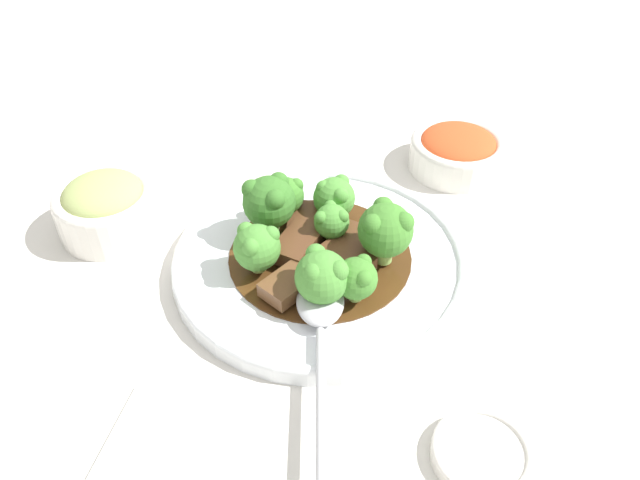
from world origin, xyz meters
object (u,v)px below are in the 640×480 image
beef_strip_3 (356,238)px  beef_strip_4 (292,282)px  broccoli_floret_5 (286,195)px  broccoli_floret_3 (334,197)px  beef_strip_2 (305,221)px  broccoli_floret_6 (356,278)px  sauce_dish (482,453)px  beef_strip_0 (298,244)px  broccoli_floret_0 (269,201)px  side_bowl_appetizer (106,206)px  serving_spoon (320,318)px  beef_strip_1 (345,259)px  side_bowl_kimchi (457,150)px  broccoli_floret_4 (332,221)px  main_plate (320,259)px  broccoli_floret_2 (257,247)px  broccoli_floret_1 (322,276)px  broccoli_floret_7 (386,229)px

beef_strip_3 → beef_strip_4: beef_strip_4 is taller
beef_strip_3 → broccoli_floret_5: broccoli_floret_5 is taller
broccoli_floret_3 → beef_strip_2: bearing=27.8°
broccoli_floret_3 → broccoli_floret_5: (0.05, 0.00, 0.00)m
beef_strip_2 → broccoli_floret_3: broccoli_floret_3 is taller
beef_strip_2 → broccoli_floret_6: (-0.05, 0.09, 0.02)m
sauce_dish → beef_strip_0: bearing=-52.0°
broccoli_floret_0 → side_bowl_appetizer: 0.17m
broccoli_floret_6 → serving_spoon: 0.05m
beef_strip_1 → beef_strip_2: bearing=-51.4°
side_bowl_appetizer → sauce_dish: bearing=146.2°
side_bowl_kimchi → broccoli_floret_4: bearing=50.3°
main_plate → broccoli_floret_6: broccoli_floret_6 is taller
beef_strip_0 → beef_strip_3: size_ratio=1.11×
side_bowl_appetizer → serving_spoon: bearing=150.0°
serving_spoon → sauce_dish: 0.16m
beef_strip_2 → broccoli_floret_5: size_ratio=1.10×
main_plate → beef_strip_4: 0.05m
main_plate → beef_strip_2: (0.02, -0.04, 0.02)m
side_bowl_appetizer → broccoli_floret_2: bearing=157.6°
beef_strip_3 → broccoli_floret_6: bearing=91.2°
broccoli_floret_6 → broccoli_floret_2: bearing=-19.0°
side_bowl_appetizer → broccoli_floret_1: bearing=155.3°
broccoli_floret_0 → serving_spoon: bearing=116.0°
broccoli_floret_1 → serving_spoon: broccoli_floret_1 is taller
main_plate → beef_strip_1: size_ratio=4.65×
beef_strip_3 → broccoli_floret_6: (-0.00, 0.07, 0.02)m
sauce_dish → main_plate: bearing=-56.0°
beef_strip_0 → side_bowl_kimchi: 0.24m
side_bowl_kimchi → sauce_dish: side_bowl_kimchi is taller
broccoli_floret_6 → main_plate: bearing=-58.5°
broccoli_floret_0 → broccoli_floret_3: bearing=-158.3°
broccoli_floret_3 → broccoli_floret_6: broccoli_floret_3 is taller
serving_spoon → broccoli_floret_0: bearing=-64.0°
beef_strip_2 → broccoli_floret_4: size_ratio=1.26×
beef_strip_2 → sauce_dish: bearing=122.7°
broccoli_floret_3 → side_bowl_kimchi: bearing=-136.0°
broccoli_floret_4 → broccoli_floret_7: size_ratio=0.64×
beef_strip_1 → broccoli_floret_6: bearing=104.5°
broccoli_floret_5 → sauce_dish: 0.29m
beef_strip_1 → broccoli_floret_4: bearing=-67.1°
main_plate → sauce_dish: main_plate is taller
beef_strip_3 → beef_strip_0: bearing=16.0°
broccoli_floret_2 → serving_spoon: broccoli_floret_2 is taller
broccoli_floret_2 → sauce_dish: (-0.18, 0.16, -0.04)m
beef_strip_1 → broccoli_floret_0: broccoli_floret_0 is taller
serving_spoon → sauce_dish: size_ratio=2.93×
broccoli_floret_5 → sauce_dish: broccoli_floret_5 is taller
main_plate → broccoli_floret_1: bearing=95.8°
beef_strip_2 → broccoli_floret_5: 0.03m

